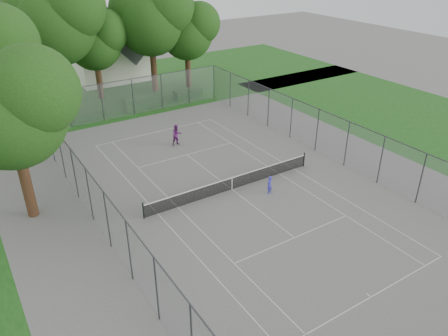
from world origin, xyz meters
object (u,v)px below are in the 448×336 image
house (108,45)px  woman_player (177,135)px  tennis_net (232,183)px  girl_player (269,185)px

house → woman_player: size_ratio=5.70×
tennis_net → girl_player: bearing=-42.9°
tennis_net → woman_player: 8.48m
tennis_net → house: (2.38, 29.78, 3.52)m
tennis_net → house: size_ratio=1.29×
woman_player → house: bearing=84.1°
house → tennis_net: bearing=-94.6°
tennis_net → house: 30.08m
girl_player → woman_player: woman_player is taller
tennis_net → girl_player: 2.51m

